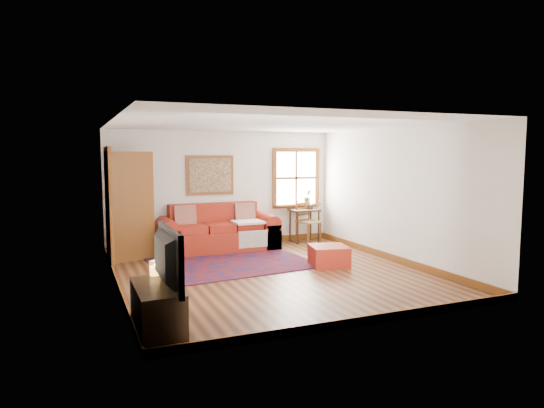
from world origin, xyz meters
name	(u,v)px	position (x,y,z in m)	size (l,w,h in m)	color
ground	(271,273)	(0.00, 0.00, 0.00)	(5.50, 5.50, 0.00)	#3B1D0F
room_envelope	(271,176)	(0.00, 0.02, 1.65)	(5.04, 5.54, 2.52)	silver
window	(298,184)	(1.78, 2.70, 1.31)	(1.18, 0.20, 1.38)	white
doorway	(123,205)	(-2.21, 1.78, 1.07)	(0.89, 1.08, 2.14)	black
framed_artwork	(210,175)	(-0.30, 2.71, 1.55)	(1.05, 0.07, 0.85)	brown
persian_rug	(233,263)	(-0.37, 0.96, 0.01)	(2.74, 2.19, 0.02)	#610E0D
red_leather_sofa	(218,235)	(-0.27, 2.28, 0.32)	(2.45, 1.01, 0.96)	maroon
red_ottoman	(329,256)	(1.16, 0.10, 0.18)	(0.64, 0.64, 0.36)	maroon
side_table	(304,215)	(1.80, 2.38, 0.63)	(0.63, 0.47, 0.75)	#321F10
ladder_back_chair	(307,219)	(1.82, 2.31, 0.53)	(0.57, 0.55, 0.98)	tan
media_cabinet	(157,311)	(-2.25, -2.14, 0.29)	(0.47, 1.04, 0.57)	#321F10
television	(159,258)	(-2.23, -2.24, 0.90)	(1.13, 0.15, 0.65)	black
candle_hurricane	(154,269)	(-2.20, -1.68, 0.66)	(0.12, 0.12, 0.18)	silver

